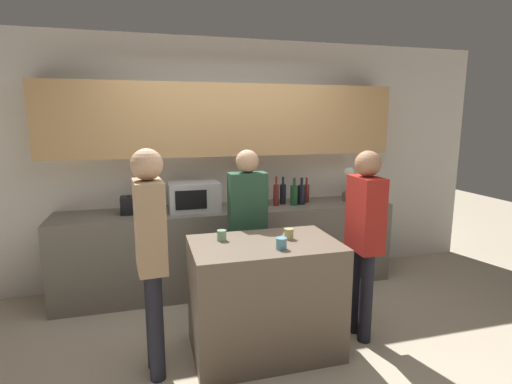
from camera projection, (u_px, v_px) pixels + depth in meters
The scene contains 20 objects.
ground_plane at pixel (267, 356), 3.14m from camera, with size 14.00×14.00×0.00m, color #BCAD93.
back_wall at pixel (224, 146), 4.43m from camera, with size 6.40×0.40×2.70m.
back_counter at pixel (230, 248), 4.38m from camera, with size 3.60×0.62×0.89m.
kitchen_island at pixel (264, 297), 3.15m from camera, with size 1.14×0.72×0.90m.
microwave at pixel (194, 196), 4.17m from camera, with size 0.52×0.39×0.30m.
toaster at pixel (134, 205), 4.02m from camera, with size 0.26×0.16×0.18m.
potted_plant at pixel (349, 184), 4.63m from camera, with size 0.14×0.14×0.40m.
bottle_0 at pixel (255, 198), 4.38m from camera, with size 0.08×0.08×0.23m.
bottle_1 at pixel (265, 196), 4.38m from camera, with size 0.09×0.09×0.29m.
bottle_2 at pixel (276, 195), 4.39m from camera, with size 0.06×0.06×0.33m.
bottle_3 at pixel (283, 194), 4.48m from camera, with size 0.07×0.07×0.31m.
bottle_4 at pixel (294, 195), 4.42m from camera, with size 0.08×0.08×0.30m.
bottle_5 at pixel (301, 194), 4.47m from camera, with size 0.08×0.08×0.30m.
bottle_6 at pixel (306, 193), 4.58m from camera, with size 0.06×0.06×0.29m.
cup_0 at pixel (289, 234), 3.15m from camera, with size 0.07×0.07×0.08m.
cup_1 at pixel (281, 244), 2.90m from camera, with size 0.08×0.08×0.08m.
cup_2 at pixel (222, 235), 3.11m from camera, with size 0.07×0.07×0.08m.
person_left at pixel (151, 245), 2.77m from camera, with size 0.22×0.36×1.65m.
person_center at pixel (247, 220), 3.66m from camera, with size 0.35×0.21×1.57m.
person_right at pixel (365, 230), 3.26m from camera, with size 0.21×0.35×1.59m.
Camera 1 is at (-0.84, -2.73, 1.84)m, focal length 28.00 mm.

